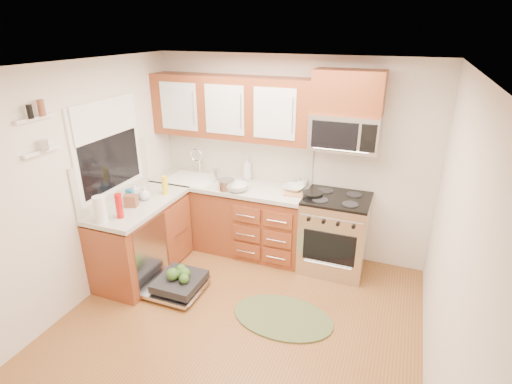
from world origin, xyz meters
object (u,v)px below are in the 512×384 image
at_px(sink, 192,187).
at_px(cutting_board, 295,194).
at_px(range, 334,233).
at_px(skillet, 313,194).
at_px(paper_towel_roll, 100,209).
at_px(microwave, 345,132).
at_px(dishwasher, 177,284).
at_px(upper_cabinets, 231,107).
at_px(rug, 283,317).
at_px(cup, 302,184).
at_px(bowl_b, 237,187).
at_px(bowl_a, 294,188).
at_px(stock_pot, 226,185).

height_order(sink, cutting_board, cutting_board).
relative_size(range, skillet, 3.94).
bearing_deg(paper_towel_roll, range, 33.76).
bearing_deg(paper_towel_roll, skillet, 36.33).
relative_size(microwave, skillet, 3.15).
height_order(range, dishwasher, range).
bearing_deg(upper_cabinets, range, -5.89).
bearing_deg(range, sink, -179.70).
bearing_deg(rug, paper_towel_roll, -170.42).
xyz_separation_m(microwave, cup, (-0.48, 0.10, -0.72)).
xyz_separation_m(bowl_b, cup, (0.72, 0.40, 0.01)).
relative_size(microwave, bowl_a, 3.03).
xyz_separation_m(upper_cabinets, rug, (1.12, -1.27, -1.86)).
bearing_deg(dishwasher, cutting_board, 46.27).
height_order(upper_cabinets, rug, upper_cabinets).
bearing_deg(upper_cabinets, cutting_board, -11.72).
bearing_deg(stock_pot, bowl_a, 19.00).
distance_m(skillet, stock_pot, 1.06).
xyz_separation_m(microwave, dishwasher, (-1.54, -1.25, -1.60)).
distance_m(upper_cabinets, range, 1.99).
height_order(range, microwave, microwave).
distance_m(dishwasher, bowl_b, 1.33).
bearing_deg(dishwasher, paper_towel_roll, -153.10).
xyz_separation_m(rug, paper_towel_roll, (-1.88, -0.32, 1.05)).
distance_m(sink, dishwasher, 1.38).
xyz_separation_m(upper_cabinets, cup, (0.93, 0.07, -0.90)).
distance_m(paper_towel_roll, bowl_b, 1.59).
bearing_deg(rug, stock_pot, 138.26).
distance_m(upper_cabinets, microwave, 1.42).
bearing_deg(sink, range, 0.30).
height_order(skillet, bowl_a, skillet).
bearing_deg(stock_pot, paper_towel_roll, -123.42).
relative_size(range, stock_pot, 4.38).
distance_m(microwave, stock_pot, 1.55).
xyz_separation_m(microwave, paper_towel_roll, (-2.16, -1.57, -0.64)).
height_order(skillet, bowl_b, bowl_b).
bearing_deg(skillet, microwave, 32.84).
xyz_separation_m(range, cup, (-0.48, 0.22, 0.50)).
relative_size(sink, stock_pot, 2.86).
xyz_separation_m(dishwasher, bowl_b, (0.34, 0.95, 0.87)).
bearing_deg(range, upper_cabinets, 174.11).
height_order(microwave, paper_towel_roll, microwave).
xyz_separation_m(paper_towel_roll, bowl_a, (1.61, 1.53, -0.11)).
distance_m(dishwasher, bowl_a, 1.78).
bearing_deg(upper_cabinets, paper_towel_roll, -115.51).
relative_size(rug, bowl_b, 3.74).
distance_m(microwave, sink, 2.13).
bearing_deg(upper_cabinets, bowl_b, -57.81).
relative_size(range, cup, 7.43).
height_order(sink, bowl_b, bowl_b).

